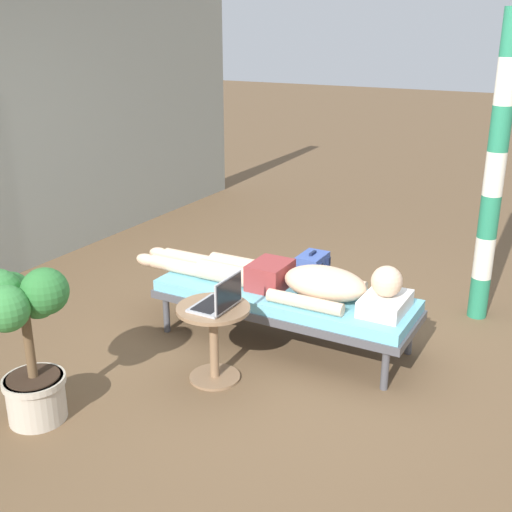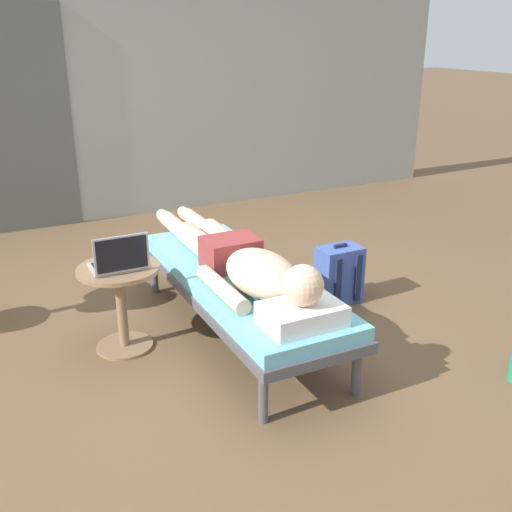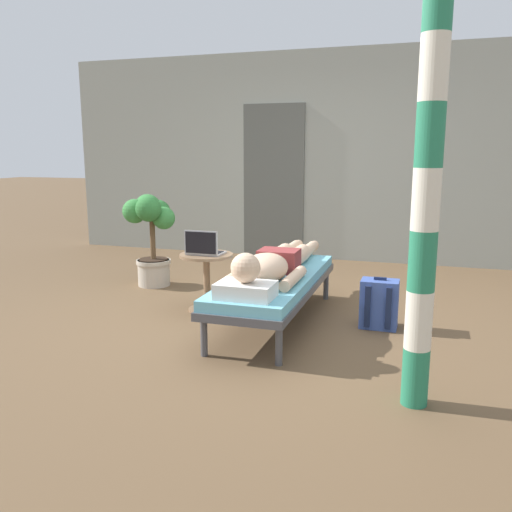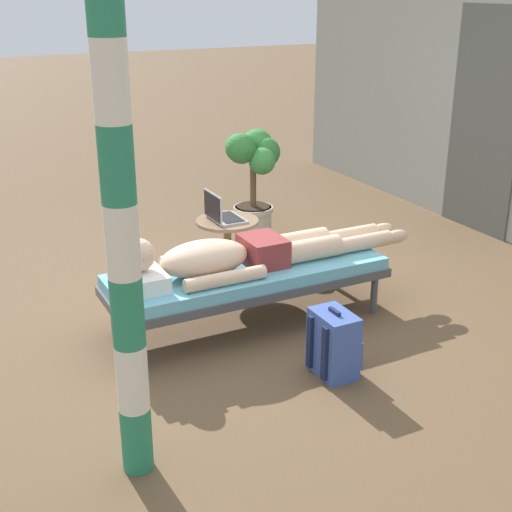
# 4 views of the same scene
# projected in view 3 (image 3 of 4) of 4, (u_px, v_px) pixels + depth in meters

# --- Properties ---
(ground_plane) EXTENTS (40.00, 40.00, 0.00)m
(ground_plane) POSITION_uv_depth(u_px,v_px,m) (260.00, 317.00, 4.69)
(ground_plane) COLOR brown
(house_wall_back) EXTENTS (7.60, 0.20, 2.70)m
(house_wall_back) POSITION_uv_depth(u_px,v_px,m) (337.00, 157.00, 7.01)
(house_wall_back) COLOR #999E93
(house_wall_back) RESTS_ON ground
(house_door_panel) EXTENTS (0.84, 0.03, 2.04)m
(house_door_panel) POSITION_uv_depth(u_px,v_px,m) (274.00, 182.00, 7.22)
(house_door_panel) COLOR #545651
(house_door_panel) RESTS_ON ground
(lounge_chair) EXTENTS (0.65, 1.93, 0.42)m
(lounge_chair) POSITION_uv_depth(u_px,v_px,m) (275.00, 283.00, 4.47)
(lounge_chair) COLOR #4C4C51
(lounge_chair) RESTS_ON ground
(person_reclining) EXTENTS (0.53, 2.17, 0.32)m
(person_reclining) POSITION_uv_depth(u_px,v_px,m) (273.00, 265.00, 4.37)
(person_reclining) COLOR white
(person_reclining) RESTS_ON lounge_chair
(side_table) EXTENTS (0.48, 0.48, 0.52)m
(side_table) POSITION_uv_depth(u_px,v_px,m) (207.00, 272.00, 4.83)
(side_table) COLOR #8C6B4C
(side_table) RESTS_ON ground
(laptop) EXTENTS (0.31, 0.24, 0.23)m
(laptop) POSITION_uv_depth(u_px,v_px,m) (204.00, 248.00, 4.74)
(laptop) COLOR #A5A8AD
(laptop) RESTS_ON side_table
(backpack) EXTENTS (0.30, 0.26, 0.42)m
(backpack) POSITION_uv_depth(u_px,v_px,m) (379.00, 304.00, 4.39)
(backpack) COLOR #3F59A5
(backpack) RESTS_ON ground
(potted_plant) EXTENTS (0.54, 0.52, 0.98)m
(potted_plant) POSITION_uv_depth(u_px,v_px,m) (151.00, 229.00, 5.70)
(potted_plant) COLOR #BFB29E
(potted_plant) RESTS_ON ground
(porch_post) EXTENTS (0.15, 0.15, 2.35)m
(porch_post) POSITION_uv_depth(u_px,v_px,m) (426.00, 200.00, 2.86)
(porch_post) COLOR #267F59
(porch_post) RESTS_ON ground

